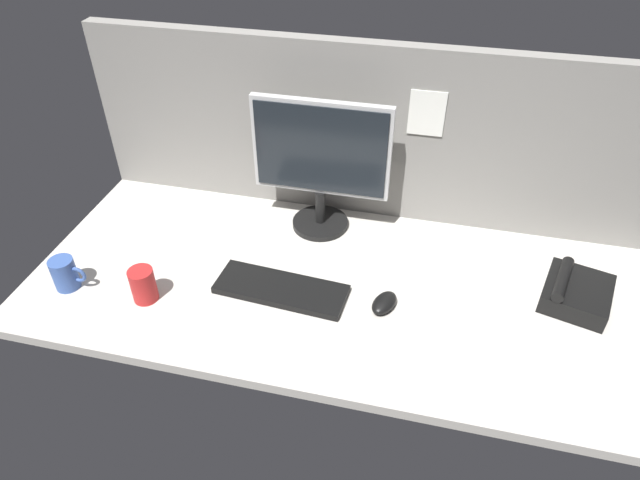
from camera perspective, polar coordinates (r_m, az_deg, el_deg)
ground_plane at (r=162.40cm, az=2.48°, el=-4.56°), size 180.00×80.00×3.00cm
cubicle_wall_back at (r=175.87cm, az=5.19°, el=10.80°), size 180.00×5.50×56.29cm
monitor at (r=169.35cm, az=0.08°, el=8.10°), size 42.05×18.00×42.88cm
keyboard at (r=157.53cm, az=-4.00°, el=-5.03°), size 37.87×15.73×2.00cm
mouse at (r=153.23cm, az=6.58°, el=-6.40°), size 8.61×10.95×3.40cm
mug_ceramic_blue at (r=171.80cm, az=-24.60°, el=-3.15°), size 10.19×6.79×9.54cm
mug_red_plastic at (r=160.01cm, az=-17.63°, el=-4.40°), size 6.85×6.85×10.02cm
desk_phone at (r=168.28cm, az=24.65°, el=-4.88°), size 21.42×22.82×8.80cm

